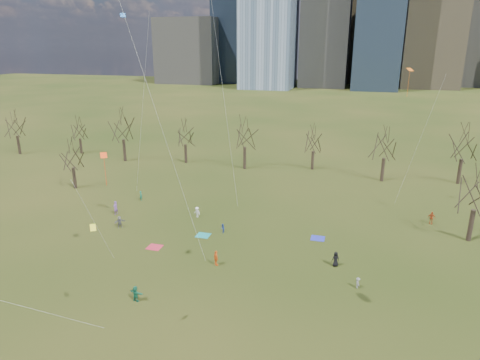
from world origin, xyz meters
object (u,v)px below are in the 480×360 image
(blanket_teal, at_px, (203,235))
(person_4, at_px, (216,258))
(blanket_crimson, at_px, (155,247))
(blanket_navy, at_px, (318,238))

(blanket_teal, bearing_deg, person_4, -59.19)
(blanket_teal, bearing_deg, blanket_crimson, -133.41)
(blanket_navy, bearing_deg, person_4, -135.42)
(blanket_teal, xyz_separation_m, person_4, (3.83, -6.43, 0.81))
(blanket_navy, distance_m, person_4, 13.31)
(blanket_crimson, xyz_separation_m, person_4, (8.02, -2.00, 0.81))
(blanket_navy, relative_size, blanket_crimson, 1.00)
(blanket_teal, distance_m, blanket_crimson, 6.09)
(blanket_teal, height_order, blanket_navy, same)
(blanket_navy, bearing_deg, blanket_crimson, -157.27)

